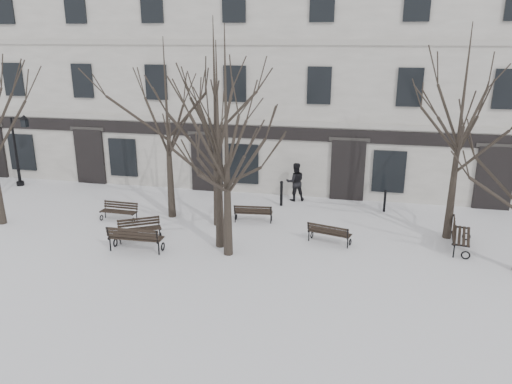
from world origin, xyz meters
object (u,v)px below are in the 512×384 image
(tree_1, at_px, (218,123))
(bench_3, at_px, (119,211))
(bench_1, at_px, (135,238))
(bench_5, at_px, (459,235))
(lamp_post, at_px, (19,145))
(tree_2, at_px, (226,117))
(bench_2, at_px, (329,233))
(bench_4, at_px, (253,212))
(bench_0, at_px, (140,228))

(tree_1, distance_m, bench_3, 6.76)
(bench_1, bearing_deg, bench_3, -55.20)
(bench_1, bearing_deg, tree_1, -160.03)
(bench_1, distance_m, bench_5, 11.93)
(lamp_post, bearing_deg, tree_2, -25.46)
(tree_1, height_order, bench_1, tree_1)
(tree_2, xyz_separation_m, bench_3, (-5.48, 2.39, -4.53))
(bench_1, xyz_separation_m, lamp_post, (-9.45, 6.60, 1.63))
(tree_2, xyz_separation_m, bench_5, (8.22, 2.34, -4.42))
(bench_2, bearing_deg, tree_1, 30.92)
(tree_1, xyz_separation_m, bench_4, (0.66, 2.75, -4.21))
(bench_2, relative_size, lamp_post, 0.46)
(bench_3, bearing_deg, bench_2, -2.03)
(bench_3, relative_size, bench_4, 0.97)
(bench_2, distance_m, bench_5, 4.78)
(tree_2, bearing_deg, bench_3, 156.47)
(bench_1, bearing_deg, bench_5, -167.69)
(lamp_post, bearing_deg, tree_1, -23.90)
(tree_2, height_order, bench_1, tree_2)
(bench_0, relative_size, bench_4, 1.01)
(bench_2, bearing_deg, bench_4, -11.01)
(bench_0, distance_m, bench_1, 1.19)
(bench_1, xyz_separation_m, bench_3, (-2.11, 2.88, -0.11))
(bench_0, xyz_separation_m, bench_1, (0.36, -1.13, 0.10))
(tree_2, distance_m, bench_3, 7.50)
(tree_1, height_order, lamp_post, tree_1)
(tree_1, relative_size, bench_3, 4.63)
(tree_2, height_order, bench_0, tree_2)
(bench_1, relative_size, bench_4, 1.21)
(tree_2, relative_size, bench_1, 3.96)
(bench_3, relative_size, bench_5, 0.77)
(bench_2, xyz_separation_m, bench_5, (4.74, 0.59, 0.10))
(tree_1, relative_size, bench_1, 3.71)
(bench_0, height_order, bench_2, bench_2)
(tree_2, bearing_deg, lamp_post, 154.54)
(bench_3, bearing_deg, bench_4, 12.07)
(bench_0, relative_size, lamp_post, 0.44)
(bench_4, bearing_deg, bench_5, 166.86)
(bench_1, relative_size, bench_5, 0.97)
(bench_4, height_order, bench_5, bench_5)
(bench_1, relative_size, bench_3, 1.25)
(bench_3, bearing_deg, bench_5, 1.84)
(bench_1, height_order, bench_3, bench_1)
(tree_1, height_order, bench_2, tree_1)
(bench_2, xyz_separation_m, bench_3, (-8.96, 0.64, -0.01))
(bench_2, distance_m, bench_3, 8.98)
(bench_2, bearing_deg, tree_2, 41.98)
(bench_4, distance_m, bench_5, 8.12)
(tree_2, height_order, bench_4, tree_2)
(bench_0, bearing_deg, lamp_post, 117.86)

